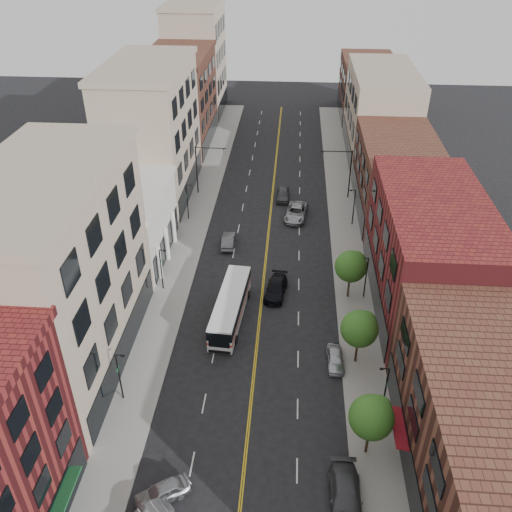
% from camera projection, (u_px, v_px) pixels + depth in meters
% --- Properties ---
extents(ground, '(220.00, 220.00, 0.00)m').
position_uv_depth(ground, '(242.00, 491.00, 39.35)').
color(ground, black).
rests_on(ground, ground).
extents(sidewalk_left, '(4.00, 110.00, 0.15)m').
position_uv_depth(sidewalk_left, '(190.00, 238.00, 69.22)').
color(sidewalk_left, gray).
rests_on(sidewalk_left, ground).
extents(sidewalk_right, '(4.00, 110.00, 0.15)m').
position_uv_depth(sidewalk_right, '(347.00, 244.00, 68.02)').
color(sidewalk_right, gray).
rests_on(sidewalk_right, ground).
extents(bldg_l_tanoffice, '(10.00, 22.00, 18.00)m').
position_uv_depth(bldg_l_tanoffice, '(57.00, 278.00, 46.37)').
color(bldg_l_tanoffice, tan).
rests_on(bldg_l_tanoffice, ground).
extents(bldg_l_white, '(10.00, 14.00, 8.00)m').
position_uv_depth(bldg_l_white, '(123.00, 225.00, 64.16)').
color(bldg_l_white, silver).
rests_on(bldg_l_white, ground).
extents(bldg_l_far_a, '(10.00, 20.00, 18.00)m').
position_uv_depth(bldg_l_far_a, '(152.00, 134.00, 75.69)').
color(bldg_l_far_a, tan).
rests_on(bldg_l_far_a, ground).
extents(bldg_l_far_b, '(10.00, 20.00, 15.00)m').
position_uv_depth(bldg_l_far_b, '(180.00, 101.00, 93.25)').
color(bldg_l_far_b, brown).
rests_on(bldg_l_far_b, ground).
extents(bldg_l_far_c, '(10.00, 16.00, 20.00)m').
position_uv_depth(bldg_l_far_c, '(196.00, 61.00, 106.97)').
color(bldg_l_far_c, tan).
rests_on(bldg_l_far_c, ground).
extents(bldg_r_near, '(10.00, 26.00, 10.00)m').
position_uv_depth(bldg_r_near, '(498.00, 462.00, 35.61)').
color(bldg_r_near, brown).
rests_on(bldg_r_near, ground).
extents(bldg_r_mid, '(10.00, 22.00, 12.00)m').
position_uv_depth(bldg_r_mid, '(429.00, 253.00, 55.17)').
color(bldg_r_mid, maroon).
rests_on(bldg_r_mid, ground).
extents(bldg_r_far_a, '(10.00, 20.00, 10.00)m').
position_uv_depth(bldg_r_far_a, '(397.00, 176.00, 73.30)').
color(bldg_r_far_a, brown).
rests_on(bldg_r_far_a, ground).
extents(bldg_r_far_b, '(10.00, 22.00, 14.00)m').
position_uv_depth(bldg_r_far_b, '(380.00, 113.00, 89.80)').
color(bldg_r_far_b, tan).
rests_on(bldg_r_far_b, ground).
extents(bldg_r_far_c, '(10.00, 18.00, 11.00)m').
position_uv_depth(bldg_r_far_c, '(367.00, 88.00, 107.37)').
color(bldg_r_far_c, brown).
rests_on(bldg_r_far_c, ground).
extents(tree_r_1, '(3.40, 3.40, 5.59)m').
position_uv_depth(tree_r_1, '(373.00, 416.00, 39.95)').
color(tree_r_1, black).
rests_on(tree_r_1, sidewalk_right).
extents(tree_r_2, '(3.40, 3.40, 5.59)m').
position_uv_depth(tree_r_2, '(360.00, 328.00, 48.33)').
color(tree_r_2, black).
rests_on(tree_r_2, sidewalk_right).
extents(tree_r_3, '(3.40, 3.40, 5.59)m').
position_uv_depth(tree_r_3, '(352.00, 265.00, 56.70)').
color(tree_r_3, black).
rests_on(tree_r_3, sidewalk_right).
extents(lamp_l_1, '(0.81, 0.55, 5.05)m').
position_uv_depth(lamp_l_1, '(120.00, 374.00, 45.09)').
color(lamp_l_1, black).
rests_on(lamp_l_1, sidewalk_left).
extents(lamp_l_2, '(0.81, 0.55, 5.05)m').
position_uv_depth(lamp_l_2, '(161.00, 267.00, 58.49)').
color(lamp_l_2, black).
rests_on(lamp_l_2, sidewalk_left).
extents(lamp_l_3, '(0.81, 0.55, 5.05)m').
position_uv_depth(lamp_l_3, '(188.00, 200.00, 71.90)').
color(lamp_l_3, black).
rests_on(lamp_l_3, sidewalk_left).
extents(lamp_r_1, '(0.81, 0.55, 5.05)m').
position_uv_depth(lamp_r_1, '(385.00, 388.00, 43.77)').
color(lamp_r_1, black).
rests_on(lamp_r_1, sidewalk_right).
extents(lamp_r_2, '(0.81, 0.55, 5.05)m').
position_uv_depth(lamp_r_2, '(366.00, 275.00, 57.18)').
color(lamp_r_2, black).
rests_on(lamp_r_2, sidewalk_right).
extents(lamp_r_3, '(0.81, 0.55, 5.05)m').
position_uv_depth(lamp_r_3, '(354.00, 205.00, 70.58)').
color(lamp_r_3, black).
rests_on(lamp_r_3, sidewalk_right).
extents(signal_mast_left, '(4.49, 0.18, 7.20)m').
position_uv_depth(signal_mast_left, '(201.00, 164.00, 77.65)').
color(signal_mast_left, black).
rests_on(signal_mast_left, sidewalk_left).
extents(signal_mast_right, '(4.49, 0.18, 7.20)m').
position_uv_depth(signal_mast_right, '(345.00, 168.00, 76.41)').
color(signal_mast_right, black).
rests_on(signal_mast_right, sidewalk_right).
extents(city_bus, '(3.35, 11.29, 2.86)m').
position_uv_depth(city_bus, '(230.00, 306.00, 54.96)').
color(city_bus, white).
rests_on(city_bus, ground).
extents(car_angle_a, '(4.33, 3.56, 1.39)m').
position_uv_depth(car_angle_a, '(162.00, 492.00, 38.52)').
color(car_angle_a, gray).
rests_on(car_angle_a, ground).
extents(car_parked_mid, '(2.36, 5.64, 1.63)m').
position_uv_depth(car_parked_mid, '(346.00, 497.00, 38.06)').
color(car_parked_mid, '#434347').
rests_on(car_parked_mid, ground).
extents(car_parked_far, '(1.66, 3.87, 1.30)m').
position_uv_depth(car_parked_far, '(335.00, 359.00, 49.93)').
color(car_parked_far, silver).
rests_on(car_parked_far, ground).
extents(car_lane_behind, '(1.69, 4.35, 1.41)m').
position_uv_depth(car_lane_behind, '(228.00, 241.00, 67.49)').
color(car_lane_behind, '#56565B').
rests_on(car_lane_behind, ground).
extents(car_lane_a, '(2.73, 5.34, 1.48)m').
position_uv_depth(car_lane_a, '(276.00, 289.00, 58.96)').
color(car_lane_a, black).
rests_on(car_lane_a, ground).
extents(car_lane_b, '(3.48, 6.20, 1.64)m').
position_uv_depth(car_lane_b, '(296.00, 212.00, 73.49)').
color(car_lane_b, '#9A9CA1').
rests_on(car_lane_b, ground).
extents(car_lane_c, '(1.87, 4.57, 1.55)m').
position_uv_depth(car_lane_c, '(283.00, 194.00, 78.23)').
color(car_lane_c, '#414145').
rests_on(car_lane_c, ground).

